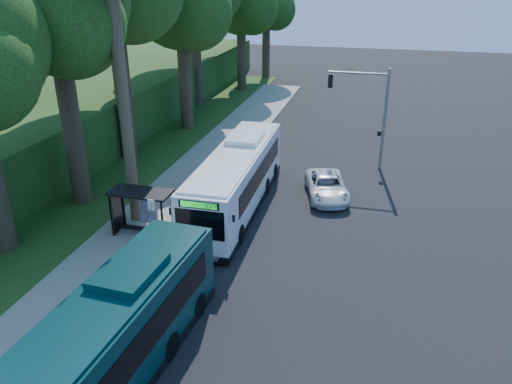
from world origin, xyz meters
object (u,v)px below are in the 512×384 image
(teal_bus, at_px, (103,349))
(pickup, at_px, (327,186))
(bus_shelter, at_px, (138,203))
(white_bus, at_px, (237,178))

(teal_bus, height_order, pickup, teal_bus)
(bus_shelter, distance_m, pickup, 11.57)
(white_bus, bearing_deg, bus_shelter, -133.36)
(bus_shelter, relative_size, teal_bus, 0.25)
(pickup, bearing_deg, teal_bus, -121.20)
(bus_shelter, bearing_deg, white_bus, 47.62)
(white_bus, relative_size, teal_bus, 1.02)
(bus_shelter, xyz_separation_m, teal_bus, (3.88, -10.26, 0.00))
(teal_bus, bearing_deg, bus_shelter, 114.35)
(bus_shelter, bearing_deg, pickup, 38.69)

